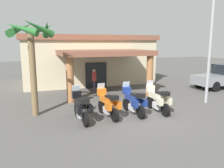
{
  "coord_description": "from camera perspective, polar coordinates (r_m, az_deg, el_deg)",
  "views": [
    {
      "loc": [
        -5.11,
        -9.74,
        3.67
      ],
      "look_at": [
        -0.45,
        2.79,
        1.2
      ],
      "focal_mm": 35.34,
      "sensor_mm": 36.0,
      "label": 1
    }
  ],
  "objects": [
    {
      "name": "ground_plane",
      "position": [
        11.6,
        6.99,
        -8.06
      ],
      "size": [
        80.0,
        80.0,
        0.0
      ],
      "primitive_type": "plane",
      "color": "#514F4C"
    },
    {
      "name": "motel_building",
      "position": [
        21.44,
        -6.54,
        6.55
      ],
      "size": [
        11.92,
        11.3,
        4.38
      ],
      "rotation": [
        0.0,
        0.0,
        -0.01
      ],
      "color": "beige",
      "rests_on": "ground_plane"
    },
    {
      "name": "motorcycle_black",
      "position": [
        10.58,
        -8.04,
        -5.96
      ],
      "size": [
        0.72,
        2.21,
        1.61
      ],
      "rotation": [
        0.0,
        0.0,
        1.62
      ],
      "color": "black",
      "rests_on": "ground_plane"
    },
    {
      "name": "motorcycle_orange",
      "position": [
        11.05,
        -1.07,
        -5.13
      ],
      "size": [
        0.74,
        2.21,
        1.61
      ],
      "rotation": [
        0.0,
        0.0,
        1.67
      ],
      "color": "black",
      "rests_on": "ground_plane"
    },
    {
      "name": "motorcycle_blue",
      "position": [
        11.53,
        5.58,
        -4.52
      ],
      "size": [
        0.72,
        2.21,
        1.61
      ],
      "rotation": [
        0.0,
        0.0,
        1.62
      ],
      "color": "black",
      "rests_on": "ground_plane"
    },
    {
      "name": "motorcycle_cream",
      "position": [
        12.11,
        11.73,
        -3.96
      ],
      "size": [
        0.7,
        2.21,
        1.61
      ],
      "rotation": [
        0.0,
        0.0,
        1.57
      ],
      "color": "black",
      "rests_on": "ground_plane"
    },
    {
      "name": "pedestrian",
      "position": [
        16.7,
        -4.62,
        1.35
      ],
      "size": [
        0.32,
        0.52,
        1.77
      ],
      "rotation": [
        0.0,
        0.0,
        2.95
      ],
      "color": "#3F334C",
      "rests_on": "ground_plane"
    },
    {
      "name": "pickup_truck_gray",
      "position": [
        20.56,
        26.87,
        1.69
      ],
      "size": [
        5.3,
        2.21,
        1.95
      ],
      "rotation": [
        0.0,
        0.0,
        0.06
      ],
      "color": "black",
      "rests_on": "ground_plane"
    },
    {
      "name": "palm_tree_roadside",
      "position": [
        11.63,
        -20.21,
        10.33
      ],
      "size": [
        2.39,
        2.42,
        4.84
      ],
      "color": "brown",
      "rests_on": "ground_plane"
    },
    {
      "name": "roadside_sign",
      "position": [
        14.72,
        24.49,
        14.81
      ],
      "size": [
        1.4,
        0.18,
        7.58
      ],
      "color": "#99999E",
      "rests_on": "ground_plane"
    }
  ]
}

